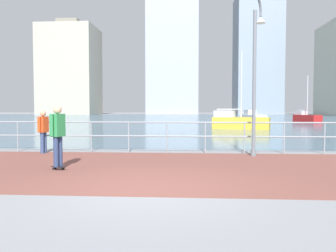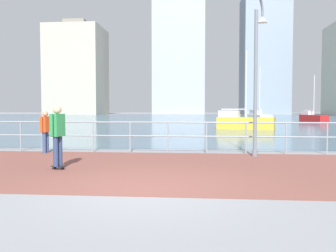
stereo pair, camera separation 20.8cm
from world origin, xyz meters
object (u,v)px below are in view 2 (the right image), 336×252
(bystander, at_px, (45,128))
(sailboat_yellow, at_px, (244,122))
(sailboat_navy, at_px, (259,118))
(lamppost, at_px, (258,67))
(sailboat_blue, at_px, (313,118))
(skateboarder, at_px, (58,131))

(bystander, bearing_deg, sailboat_yellow, 59.70)
(sailboat_navy, relative_size, sailboat_yellow, 1.02)
(lamppost, height_order, sailboat_blue, sailboat_blue)
(lamppost, relative_size, sailboat_navy, 0.87)
(lamppost, relative_size, sailboat_yellow, 0.89)
(sailboat_navy, xyz_separation_m, sailboat_blue, (7.18, 3.90, -0.06))
(lamppost, distance_m, sailboat_yellow, 16.07)
(lamppost, relative_size, bystander, 3.58)
(bystander, height_order, sailboat_blue, sailboat_blue)
(sailboat_navy, bearing_deg, sailboat_yellow, -105.18)
(skateboarder, bearing_deg, bystander, 119.16)
(sailboat_yellow, bearing_deg, sailboat_navy, 74.82)
(lamppost, bearing_deg, skateboarder, -150.64)
(bystander, bearing_deg, sailboat_blue, 58.18)
(bystander, bearing_deg, skateboarder, -60.84)
(skateboarder, height_order, sailboat_navy, sailboat_navy)
(sailboat_navy, distance_m, sailboat_blue, 8.17)
(bystander, height_order, sailboat_navy, sailboat_navy)
(skateboarder, height_order, bystander, skateboarder)
(sailboat_navy, bearing_deg, lamppost, -99.93)
(sailboat_navy, distance_m, sailboat_yellow, 12.45)
(sailboat_yellow, bearing_deg, sailboat_blue, 56.73)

